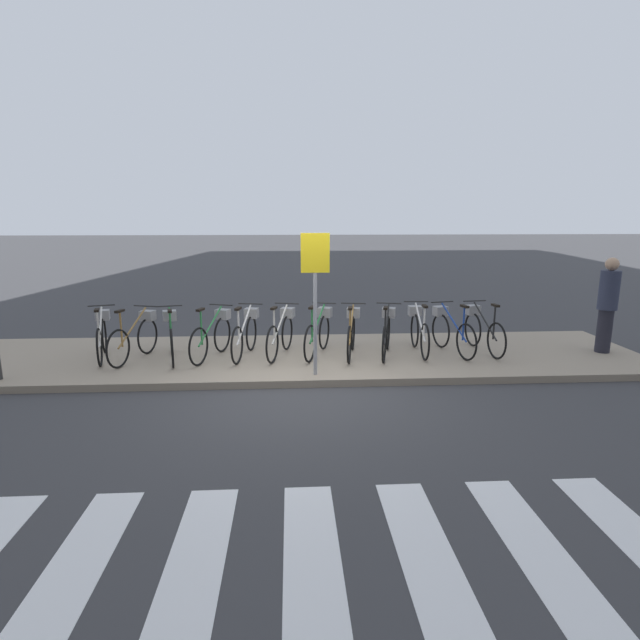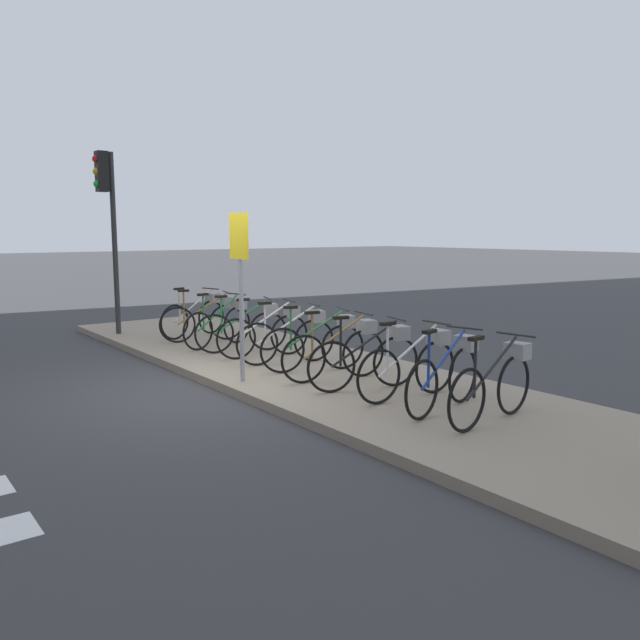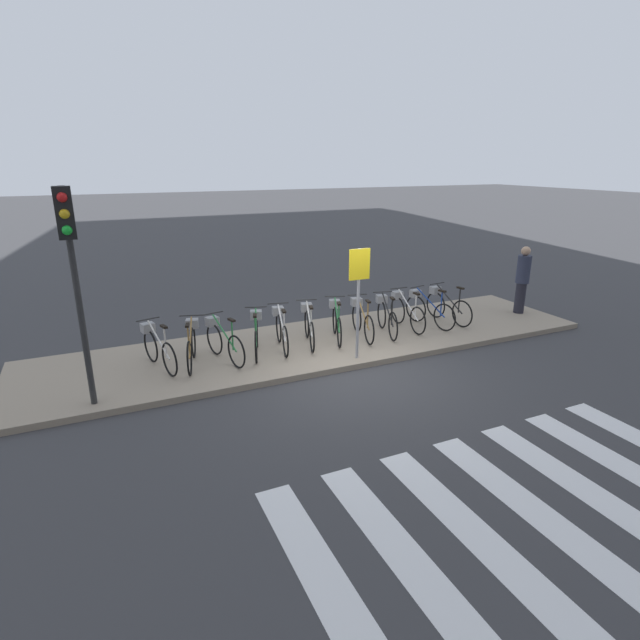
{
  "view_description": "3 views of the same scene",
  "coord_description": "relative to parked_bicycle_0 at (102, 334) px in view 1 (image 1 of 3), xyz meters",
  "views": [
    {
      "loc": [
        -0.14,
        -7.32,
        2.63
      ],
      "look_at": [
        0.36,
        1.1,
        0.84
      ],
      "focal_mm": 28.0,
      "sensor_mm": 36.0,
      "label": 1
    },
    {
      "loc": [
        7.39,
        -3.82,
        2.12
      ],
      "look_at": [
        1.43,
        0.7,
        1.05
      ],
      "focal_mm": 35.0,
      "sensor_mm": 36.0,
      "label": 2
    },
    {
      "loc": [
        -4.36,
        -7.98,
        3.96
      ],
      "look_at": [
        -0.52,
        0.45,
        0.98
      ],
      "focal_mm": 28.0,
      "sensor_mm": 36.0,
      "label": 3
    }
  ],
  "objects": [
    {
      "name": "sidewalk",
      "position": [
        3.49,
        0.03,
        -0.49
      ],
      "size": [
        12.54,
        3.0,
        0.12
      ],
      "color": "gray",
      "rests_on": "ground_plane"
    },
    {
      "name": "parked_bicycle_3",
      "position": [
        1.96,
        -0.05,
        0.0
      ],
      "size": [
        0.63,
        1.49,
        0.96
      ],
      "color": "black",
      "rests_on": "sidewalk"
    },
    {
      "name": "sign_post",
      "position": [
        3.73,
        -1.18,
        1.1
      ],
      "size": [
        0.44,
        0.07,
        2.24
      ],
      "color": "#99999E",
      "rests_on": "sidewalk"
    },
    {
      "name": "parked_bicycle_9",
      "position": [
        5.71,
        0.06,
        0.0
      ],
      "size": [
        0.46,
        1.56,
        0.96
      ],
      "color": "black",
      "rests_on": "sidewalk"
    },
    {
      "name": "parked_bicycle_6",
      "position": [
        3.86,
        0.03,
        0.0
      ],
      "size": [
        0.65,
        1.48,
        0.96
      ],
      "color": "black",
      "rests_on": "sidewalk"
    },
    {
      "name": "parked_bicycle_2",
      "position": [
        1.24,
        -0.13,
        0.0
      ],
      "size": [
        0.54,
        1.52,
        0.96
      ],
      "color": "black",
      "rests_on": "sidewalk"
    },
    {
      "name": "parked_bicycle_7",
      "position": [
        4.45,
        -0.06,
        0.0
      ],
      "size": [
        0.49,
        1.54,
        0.96
      ],
      "color": "black",
      "rests_on": "sidewalk"
    },
    {
      "name": "parked_bicycle_1",
      "position": [
        0.63,
        -0.1,
        0.0
      ],
      "size": [
        0.57,
        1.52,
        0.96
      ],
      "color": "black",
      "rests_on": "sidewalk"
    },
    {
      "name": "parked_bicycle_11",
      "position": [
        6.91,
        0.06,
        0.0
      ],
      "size": [
        0.46,
        1.56,
        0.96
      ],
      "color": "black",
      "rests_on": "sidewalk"
    },
    {
      "name": "parked_bicycle_0",
      "position": [
        0.0,
        0.0,
        0.0
      ],
      "size": [
        0.56,
        1.52,
        0.96
      ],
      "color": "black",
      "rests_on": "sidewalk"
    },
    {
      "name": "pedestrian",
      "position": [
        9.13,
        -0.15,
        0.5
      ],
      "size": [
        0.34,
        0.34,
        1.75
      ],
      "color": "#23232D",
      "rests_on": "sidewalk"
    },
    {
      "name": "parked_bicycle_4",
      "position": [
        2.53,
        0.01,
        0.0
      ],
      "size": [
        0.49,
        1.54,
        0.96
      ],
      "color": "black",
      "rests_on": "sidewalk"
    },
    {
      "name": "ground_plane",
      "position": [
        3.49,
        -1.47,
        -0.55
      ],
      "size": [
        120.0,
        120.0,
        0.0
      ],
      "primitive_type": "plane",
      "color": "#38383A"
    },
    {
      "name": "parked_bicycle_5",
      "position": [
        3.18,
        0.02,
        0.0
      ],
      "size": [
        0.58,
        1.51,
        0.96
      ],
      "color": "black",
      "rests_on": "sidewalk"
    },
    {
      "name": "parked_bicycle_8",
      "position": [
        5.08,
        -0.08,
        0.0
      ],
      "size": [
        0.57,
        1.52,
        0.96
      ],
      "color": "black",
      "rests_on": "sidewalk"
    },
    {
      "name": "parked_bicycle_10",
      "position": [
        6.29,
        0.0,
        0.0
      ],
      "size": [
        0.5,
        1.54,
        0.96
      ],
      "color": "black",
      "rests_on": "sidewalk"
    }
  ]
}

